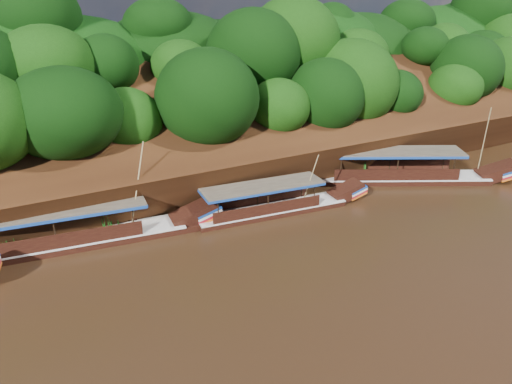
# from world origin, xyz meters

# --- Properties ---
(ground) EXTENTS (160.00, 160.00, 0.00)m
(ground) POSITION_xyz_m (0.00, 0.00, 0.00)
(ground) COLOR black
(ground) RESTS_ON ground
(riverbank) EXTENTS (120.00, 30.06, 19.40)m
(riverbank) POSITION_xyz_m (-0.01, 22.73, 1.89)
(riverbank) COLOR black
(riverbank) RESTS_ON ground
(boat_0) EXTENTS (15.96, 9.92, 7.25)m
(boat_0) POSITION_xyz_m (11.98, 6.74, 0.62)
(boat_0) COLOR black
(boat_0) RESTS_ON ground
(boat_1) EXTENTS (13.54, 3.36, 4.88)m
(boat_1) POSITION_xyz_m (-1.15, 6.94, 0.52)
(boat_1) COLOR black
(boat_1) RESTS_ON ground
(boat_2) EXTENTS (17.13, 4.23, 6.81)m
(boat_2) POSITION_xyz_m (-14.59, 8.90, 0.60)
(boat_2) COLOR black
(boat_2) RESTS_ON ground
(reeds) EXTENTS (48.28, 2.23, 2.07)m
(reeds) POSITION_xyz_m (-2.39, 9.51, 0.86)
(reeds) COLOR #1C5D17
(reeds) RESTS_ON ground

